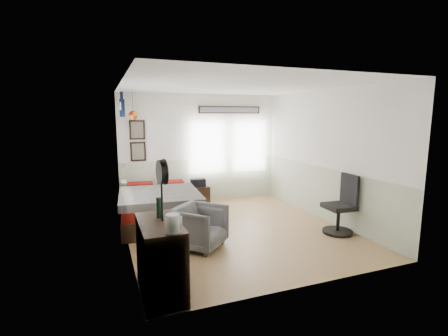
{
  "coord_description": "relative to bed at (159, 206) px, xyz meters",
  "views": [
    {
      "loc": [
        -2.34,
        -5.5,
        2.16
      ],
      "look_at": [
        -0.1,
        0.4,
        1.15
      ],
      "focal_mm": 26.0,
      "sensor_mm": 36.0,
      "label": 1
    }
  ],
  "objects": [
    {
      "name": "task_chair",
      "position": [
        3.06,
        -1.84,
        0.12
      ],
      "size": [
        0.55,
        0.55,
        1.1
      ],
      "rotation": [
        0.0,
        0.0,
        -0.05
      ],
      "color": "black",
      "rests_on": "ground_plane"
    },
    {
      "name": "ground_plane",
      "position": [
        1.3,
        -1.0,
        -0.33
      ],
      "size": [
        4.0,
        4.5,
        0.01
      ],
      "primitive_type": "cube",
      "color": "#A87E4A"
    },
    {
      "name": "dresser",
      "position": [
        -0.44,
        -2.72,
        0.12
      ],
      "size": [
        0.48,
        1.0,
        0.9
      ],
      "primitive_type": "cube",
      "color": "black",
      "rests_on": "ground_plane"
    },
    {
      "name": "nightstand",
      "position": [
        1.1,
        0.92,
        -0.09
      ],
      "size": [
        0.54,
        0.47,
        0.47
      ],
      "primitive_type": "cube",
      "rotation": [
        0.0,
        0.0,
        0.23
      ],
      "color": "black",
      "rests_on": "ground_plane"
    },
    {
      "name": "armchair",
      "position": [
        0.4,
        -1.55,
        0.02
      ],
      "size": [
        1.08,
        1.08,
        0.7
      ],
      "primitive_type": "imported",
      "rotation": [
        0.0,
        0.0,
        0.77
      ],
      "color": "#535353",
      "rests_on": "ground_plane"
    },
    {
      "name": "bed",
      "position": [
        0.0,
        0.0,
        0.0
      ],
      "size": [
        1.65,
        2.21,
        0.67
      ],
      "rotation": [
        0.0,
        0.0,
        -0.08
      ],
      "color": "black",
      "rests_on": "ground_plane"
    },
    {
      "name": "black_bag",
      "position": [
        1.1,
        0.92,
        0.24
      ],
      "size": [
        0.33,
        0.22,
        0.2
      ],
      "primitive_type": "cube",
      "rotation": [
        0.0,
        0.0,
        -0.01
      ],
      "color": "black",
      "rests_on": "nightstand"
    },
    {
      "name": "stand_fan",
      "position": [
        -0.38,
        -2.69,
        1.16
      ],
      "size": [
        0.11,
        0.31,
        0.76
      ],
      "rotation": [
        0.0,
        0.0,
        0.09
      ],
      "color": "black",
      "rests_on": "dresser"
    },
    {
      "name": "wall_decor",
      "position": [
        0.2,
        0.96,
        1.77
      ],
      "size": [
        3.55,
        1.32,
        1.44
      ],
      "color": "black",
      "rests_on": "room_shell"
    },
    {
      "name": "room_shell",
      "position": [
        1.22,
        -0.81,
        1.28
      ],
      "size": [
        4.02,
        4.52,
        2.71
      ],
      "color": "silver",
      "rests_on": "ground_plane"
    },
    {
      "name": "bottle",
      "position": [
        -0.41,
        -2.55,
        0.7
      ],
      "size": [
        0.07,
        0.07,
        0.26
      ],
      "primitive_type": "cylinder",
      "color": "black",
      "rests_on": "dresser"
    },
    {
      "name": "kettle",
      "position": [
        -0.36,
        -3.12,
        0.67
      ],
      "size": [
        0.18,
        0.15,
        0.21
      ],
      "rotation": [
        0.0,
        0.0,
        0.2
      ],
      "color": "silver",
      "rests_on": "dresser"
    }
  ]
}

